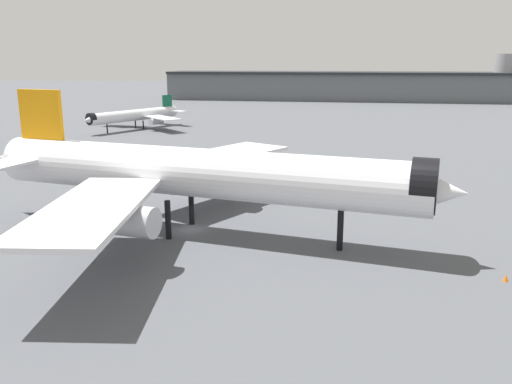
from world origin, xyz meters
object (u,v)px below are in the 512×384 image
(airliner_far_taxiway, at_px, (135,115))
(traffic_cone_wingtip, at_px, (506,278))
(traffic_cone_near_nose, at_px, (350,185))
(airliner_near_gate, at_px, (196,174))

(airliner_far_taxiway, distance_m, traffic_cone_wingtip, 130.28)
(airliner_far_taxiway, height_order, traffic_cone_wingtip, airliner_far_taxiway)
(airliner_far_taxiway, xyz_separation_m, traffic_cone_near_nose, (59.87, -70.35, -3.97))
(airliner_near_gate, relative_size, traffic_cone_wingtip, 94.92)
(airliner_far_taxiway, relative_size, traffic_cone_wingtip, 53.32)
(traffic_cone_wingtip, bearing_deg, airliner_near_gate, 160.59)
(airliner_near_gate, xyz_separation_m, airliner_far_taxiway, (-39.28, 96.86, -3.27))
(airliner_near_gate, bearing_deg, airliner_far_taxiway, 126.20)
(airliner_near_gate, relative_size, traffic_cone_near_nose, 99.91)
(traffic_cone_wingtip, bearing_deg, traffic_cone_near_nose, 107.82)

